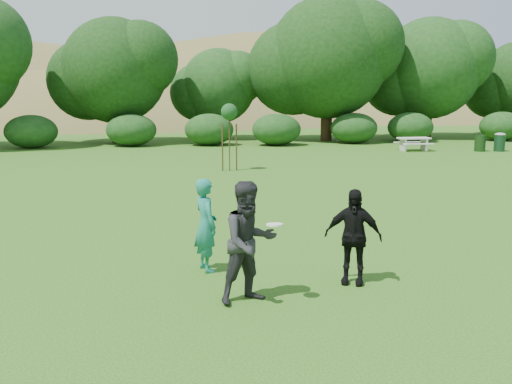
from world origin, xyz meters
TOP-DOWN VIEW (x-y plane):
  - ground at (0.00, 0.00)m, footprint 120.00×120.00m
  - player_teal at (-1.38, 0.93)m, footprint 0.57×0.73m
  - player_grey at (-0.89, -0.83)m, footprint 1.13×0.99m
  - player_black at (1.06, -0.31)m, footprint 1.07×0.82m
  - trash_can_near at (16.28, 19.53)m, footprint 0.60×0.60m
  - frisbee at (-0.53, -1.04)m, footprint 0.27×0.27m
  - sapling at (1.18, 14.46)m, footprint 0.70×0.70m
  - picnic_table at (12.74, 20.53)m, footprint 1.80×1.48m
  - trash_can_lidded at (17.37, 19.32)m, footprint 0.60×0.60m
  - hillside at (-0.56, 68.45)m, footprint 150.00×72.00m
  - tree_row at (3.23, 28.68)m, footprint 53.92×10.38m

SIDE VIEW (x-z plane):
  - hillside at x=-0.56m, z-range -37.97..14.03m
  - ground at x=0.00m, z-range 0.00..0.00m
  - trash_can_near at x=16.28m, z-range 0.00..0.90m
  - picnic_table at x=12.74m, z-range 0.14..0.90m
  - trash_can_lidded at x=17.37m, z-range 0.02..1.07m
  - player_black at x=1.06m, z-range 0.00..1.70m
  - player_teal at x=-1.38m, z-range 0.00..1.76m
  - player_grey at x=-0.89m, z-range 0.00..1.97m
  - frisbee at x=-0.53m, z-range 1.28..1.33m
  - sapling at x=1.18m, z-range 0.99..3.84m
  - tree_row at x=3.23m, z-range 0.06..9.69m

